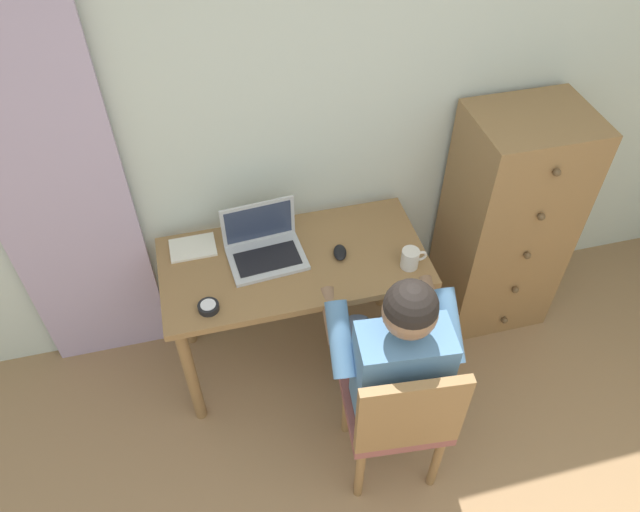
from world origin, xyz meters
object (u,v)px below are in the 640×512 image
Objects in this scene: desk at (294,277)px; person_seated at (393,351)px; computer_mouse at (340,252)px; desk_clock at (208,307)px; coffee_mug at (411,258)px; laptop at (264,246)px; chair at (400,414)px; dresser at (506,224)px; notebook_pad at (193,248)px.

desk is 1.00× the size of person_seated.
desk_clock is at bearing -151.85° from computer_mouse.
laptop is at bearing 159.33° from coffee_mug.
laptop is 0.39m from desk_clock.
laptop is at bearing 177.31° from computer_mouse.
laptop is (-0.40, 0.81, 0.29)m from chair.
coffee_mug is (0.21, 0.39, 0.10)m from person_seated.
person_seated reaches higher than laptop.
dresser is 0.92m from computer_mouse.
desk is at bearing 117.91° from person_seated.
computer_mouse is 1.11× the size of desk_clock.
chair reaches higher than coffee_mug.
coffee_mug is (0.62, -0.23, -0.00)m from laptop.
laptop is at bearing 149.79° from desk.
notebook_pad is (-0.65, 0.21, -0.01)m from computer_mouse.
chair is 4.25× the size of notebook_pad.
dresser is 6.03× the size of notebook_pad.
dresser is 1.57m from notebook_pad.
person_seated is (0.02, 0.18, 0.18)m from chair.
desk_clock is (-0.41, -0.19, 0.13)m from desk.
notebook_pad is at bearing 94.32° from desk_clock.
notebook_pad is 1.75× the size of coffee_mug.
dresser is at bearing 37.64° from person_seated.
desk is 13.43× the size of desk_clock.
laptop is 3.59× the size of computer_mouse.
chair is 9.91× the size of desk_clock.
chair is 0.26m from person_seated.
person_seated is 0.79m from desk_clock.
person_seated is at bearing -68.94° from computer_mouse.
laptop is 0.35m from computer_mouse.
notebook_pad is (-0.44, 0.18, 0.12)m from desk.
chair is 8.92× the size of computer_mouse.
chair is 0.94m from laptop.
dresser is at bearing 0.81° from laptop.
desk is 0.49m from notebook_pad.
coffee_mug is at bearing -13.87° from computer_mouse.
desk_clock is (-0.68, 0.54, 0.25)m from chair.
computer_mouse is 0.65m from desk_clock.
laptop is (-0.41, 0.62, 0.11)m from person_seated.
chair is 0.74× the size of person_seated.
computer_mouse is at bearing 95.04° from chair.
desk_clock is (-0.70, 0.36, 0.07)m from person_seated.
dresser reaches higher than notebook_pad.
coffee_mug reaches higher than desk.
computer_mouse is (-0.91, -0.11, 0.12)m from dresser.
person_seated is 3.37× the size of laptop.
notebook_pad is at bearing 160.13° from laptop.
desk is 3.37× the size of laptop.
person_seated is at bearing -62.09° from desk.
notebook_pad is at bearing 176.44° from dresser.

